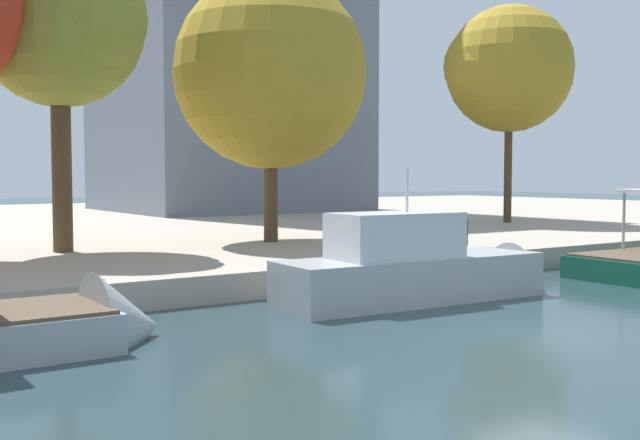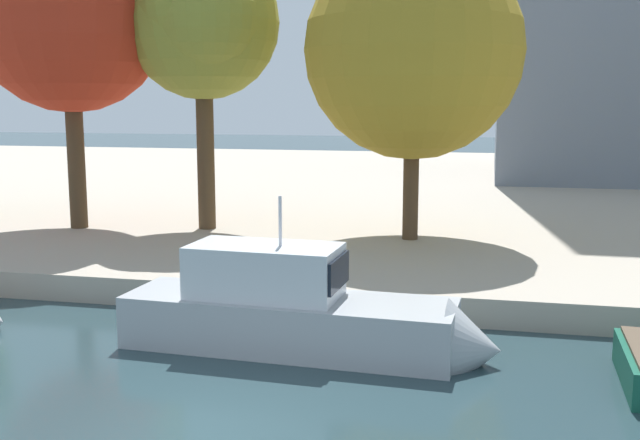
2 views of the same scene
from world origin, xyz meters
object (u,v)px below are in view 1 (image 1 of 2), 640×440
(tree_1, at_px, (501,69))
(tree_2, at_px, (66,19))
(motor_yacht_1, at_px, (425,275))
(tree_4, at_px, (273,74))
(mooring_bollard_1, at_px, (326,250))

(tree_1, xyz_separation_m, tree_2, (-25.26, -3.41, -0.64))
(motor_yacht_1, distance_m, tree_4, 12.94)
(mooring_bollard_1, xyz_separation_m, tree_4, (2.80, 7.82, 6.37))
(motor_yacht_1, relative_size, tree_4, 0.84)
(tree_4, bearing_deg, tree_2, 179.85)
(mooring_bollard_1, bearing_deg, tree_1, 29.57)
(tree_4, bearing_deg, mooring_bollard_1, -109.71)
(mooring_bollard_1, xyz_separation_m, tree_1, (19.83, 11.25, 8.25))
(motor_yacht_1, xyz_separation_m, tree_1, (18.52, 14.26, 8.80))
(tree_1, height_order, tree_2, tree_1)
(motor_yacht_1, distance_m, tree_2, 15.16)
(motor_yacht_1, height_order, tree_4, tree_4)
(motor_yacht_1, xyz_separation_m, tree_2, (-6.74, 10.85, 8.16))
(motor_yacht_1, height_order, tree_1, tree_1)
(mooring_bollard_1, relative_size, tree_2, 0.07)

